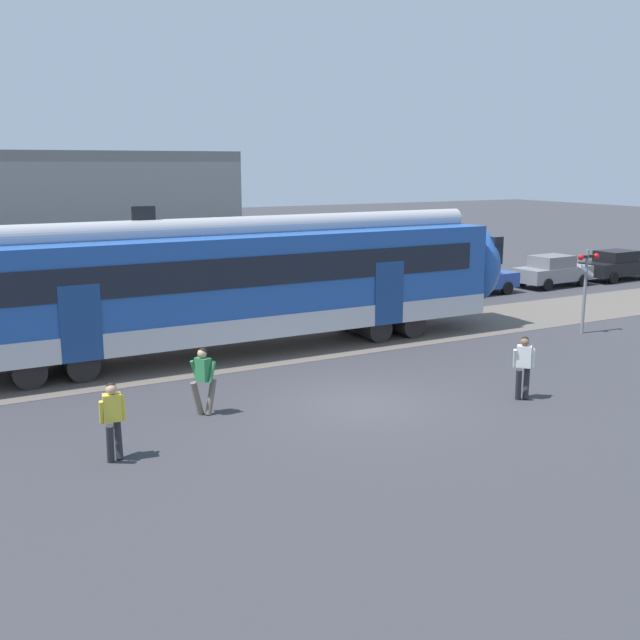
% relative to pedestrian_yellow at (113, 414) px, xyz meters
% --- Properties ---
extents(ground_plane, '(160.00, 160.00, 0.00)m').
position_rel_pedestrian_yellow_xyz_m(ground_plane, '(6.33, 0.64, -0.99)').
color(ground_plane, '#38383D').
extents(pedestrian_yellow, '(0.59, 0.62, 1.67)m').
position_rel_pedestrian_yellow_xyz_m(pedestrian_yellow, '(0.00, 0.00, 0.00)').
color(pedestrian_yellow, '#28282D').
rests_on(pedestrian_yellow, ground).
extents(pedestrian_green, '(0.71, 0.52, 1.67)m').
position_rel_pedestrian_yellow_xyz_m(pedestrian_green, '(2.59, 1.81, -0.03)').
color(pedestrian_green, '#6B6051').
rests_on(pedestrian_green, ground).
extents(pedestrian_white, '(0.69, 0.44, 1.67)m').
position_rel_pedestrian_yellow_xyz_m(pedestrian_white, '(10.17, -0.97, -0.03)').
color(pedestrian_white, '#28282D').
rests_on(pedestrian_white, ground).
extents(parked_car_blue, '(4.05, 1.86, 1.54)m').
position_rel_pedestrian_yellow_xyz_m(parked_car_blue, '(19.39, 11.82, -0.21)').
color(parked_car_blue, '#284799').
rests_on(parked_car_blue, ground).
extents(parked_car_grey, '(4.08, 1.92, 1.54)m').
position_rel_pedestrian_yellow_xyz_m(parked_car_grey, '(24.23, 11.77, -0.21)').
color(parked_car_grey, gray).
rests_on(parked_car_grey, ground).
extents(parked_car_black, '(4.05, 1.85, 1.54)m').
position_rel_pedestrian_yellow_xyz_m(parked_car_black, '(28.69, 11.69, -0.21)').
color(parked_car_black, black).
rests_on(parked_car_black, ground).
extents(crossing_signal, '(0.96, 0.22, 3.00)m').
position_rel_pedestrian_yellow_xyz_m(crossing_signal, '(17.49, 3.71, 1.02)').
color(crossing_signal, gray).
rests_on(crossing_signal, ground).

